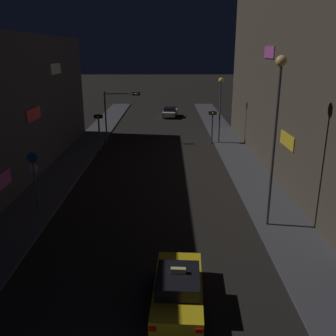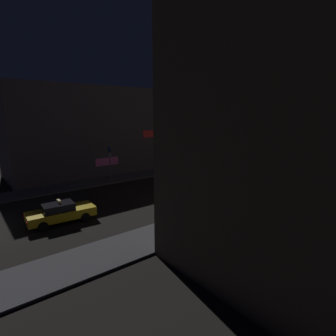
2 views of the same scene
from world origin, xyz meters
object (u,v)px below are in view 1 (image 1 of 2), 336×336
Objects in this scene: sign_pole_left at (34,178)px; traffic_light_right_kerb at (212,120)px; far_car at (170,112)px; traffic_light_left_kerb at (99,125)px; traffic_light_overhead at (118,106)px; street_lamp_far_block at (220,96)px; taxi at (178,288)px; street_lamp_near_block at (276,113)px.

traffic_light_right_kerb is at bearing 56.14° from sign_pole_left.
sign_pole_left is at bearing -123.86° from traffic_light_right_kerb.
far_car is 1.26× the size of traffic_light_left_kerb.
traffic_light_overhead is 1.54× the size of traffic_light_right_kerb.
street_lamp_far_block reaches higher than far_car.
taxi is 11.16m from sign_pole_left.
traffic_light_right_kerb is 0.52× the size of street_lamp_far_block.
far_car is 0.70× the size of street_lamp_far_block.
street_lamp_near_block is (11.96, -15.73, 3.64)m from traffic_light_left_kerb.
traffic_light_overhead is (-5.51, 26.35, 3.08)m from taxi.
sign_pole_left reaches higher than taxi.
street_lamp_far_block is (4.93, 25.83, 4.12)m from taxi.
traffic_light_overhead is 0.81× the size of street_lamp_far_block.
sign_pole_left is 13.56m from street_lamp_near_block.
traffic_light_overhead is 0.59× the size of street_lamp_near_block.
sign_pole_left is at bearing -102.86° from far_car.
sign_pole_left is at bearing -125.27° from street_lamp_far_block.
traffic_light_left_kerb is 0.56× the size of street_lamp_far_block.
traffic_light_left_kerb is at bearing -109.15° from far_car.
street_lamp_far_block is at bearing 9.71° from traffic_light_right_kerb.
taxi is 26.10m from traffic_light_right_kerb.
street_lamp_near_block reaches higher than sign_pole_left.
sign_pole_left is at bearing -97.26° from traffic_light_overhead.
taxi is 23.43m from traffic_light_left_kerb.
traffic_light_right_kerb is at bearing 80.75° from taxi.
taxi is 41.92m from far_car.
taxi is 1.24× the size of traffic_light_left_kerb.
street_lamp_near_block is (10.58, -19.76, 2.45)m from traffic_light_overhead.
traffic_light_overhead is 10.50m from street_lamp_far_block.
traffic_light_overhead is 22.55m from street_lamp_near_block.
traffic_light_left_kerb is at bearing -163.43° from street_lamp_far_block.
traffic_light_right_kerb is 21.65m from sign_pole_left.
street_lamp_far_block is at bearing 79.20° from taxi.
traffic_light_right_kerb is at bearing 92.68° from street_lamp_near_block.
street_lamp_far_block is (11.80, 3.51, 2.23)m from traffic_light_left_kerb.
taxi is at bearing -100.80° from street_lamp_far_block.
sign_pole_left is 0.58× the size of street_lamp_far_block.
far_car is at bearing 104.70° from traffic_light_right_kerb.
taxi is 0.69× the size of street_lamp_far_block.
traffic_light_left_kerb reaches higher than far_car.
traffic_light_overhead is at bearing 118.17° from street_lamp_near_block.
traffic_light_overhead reaches higher than sign_pole_left.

